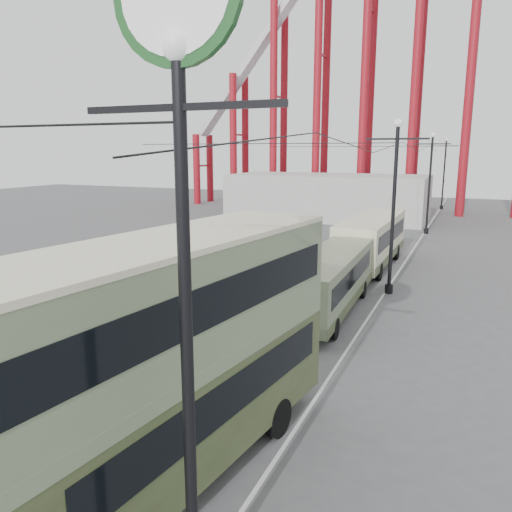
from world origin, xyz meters
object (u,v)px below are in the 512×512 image
at_px(lamp_post_near, 180,139).
at_px(double_decker_bus, 165,353).
at_px(single_decker_green, 330,280).
at_px(single_decker_cream, 371,239).
at_px(pedestrian, 266,336).

distance_m(lamp_post_near, double_decker_bus, 5.69).
height_order(lamp_post_near, single_decker_green, lamp_post_near).
distance_m(double_decker_bus, single_decker_cream, 24.52).
bearing_deg(lamp_post_near, single_decker_cream, 94.61).
distance_m(single_decker_green, pedestrian, 6.32).
bearing_deg(lamp_post_near, pedestrian, 105.74).
bearing_deg(double_decker_bus, single_decker_green, 97.34).
bearing_deg(single_decker_cream, lamp_post_near, -84.53).
xyz_separation_m(lamp_post_near, pedestrian, (-2.89, 10.25, -7.01)).
relative_size(single_decker_green, single_decker_cream, 0.94).
relative_size(single_decker_cream, pedestrian, 6.35).
height_order(lamp_post_near, pedestrian, lamp_post_near).
bearing_deg(lamp_post_near, double_decker_bus, 130.24).
bearing_deg(double_decker_bus, lamp_post_near, -42.18).
distance_m(double_decker_bus, pedestrian, 8.08).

